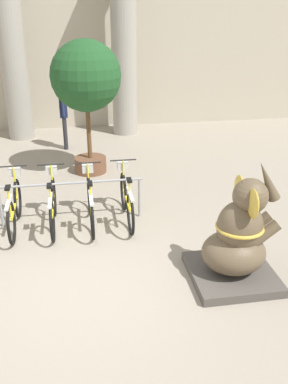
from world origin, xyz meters
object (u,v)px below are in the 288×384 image
bicycle_3 (127,199)px  potted_tree (86,81)px  bicycle_0 (15,206)px  bicycle_2 (90,202)px  elephant_statue (238,241)px  person_pedestrian (64,109)px  bicycle_1 (53,204)px

bicycle_3 → potted_tree: bearing=101.5°
bicycle_0 → potted_tree: (1.43, 2.58, 1.69)m
bicycle_2 → elephant_statue: (1.96, -2.01, 0.19)m
potted_tree → person_pedestrian: bearing=106.8°
elephant_statue → person_pedestrian: 6.97m
bicycle_3 → person_pedestrian: (-1.10, 4.47, 0.67)m
bicycle_1 → bicycle_3: same height
bicycle_0 → person_pedestrian: person_pedestrian is taller
bicycle_1 → bicycle_3: bearing=1.2°
bicycle_0 → bicycle_2: same height
bicycle_0 → potted_tree: size_ratio=0.57×
bicycle_1 → person_pedestrian: bearing=87.4°
bicycle_0 → bicycle_2: size_ratio=1.00×
potted_tree → bicycle_3: bearing=-78.5°
bicycle_1 → bicycle_3: (1.31, 0.03, 0.00)m
bicycle_2 → potted_tree: size_ratio=0.57×
bicycle_2 → bicycle_3: same height
bicycle_2 → person_pedestrian: (-0.44, 4.52, 0.67)m
bicycle_2 → bicycle_0: bearing=178.2°
elephant_statue → person_pedestrian: size_ratio=1.00×
bicycle_1 → bicycle_3: size_ratio=1.00×
person_pedestrian → bicycle_3: bearing=-76.2°
bicycle_0 → potted_tree: potted_tree is taller
bicycle_3 → elephant_statue: (1.31, -2.05, 0.19)m
bicycle_1 → person_pedestrian: person_pedestrian is taller
potted_tree → bicycle_2: bearing=-92.8°
person_pedestrian → potted_tree: potted_tree is taller
bicycle_2 → bicycle_3: size_ratio=1.00×
bicycle_2 → elephant_statue: size_ratio=0.95×
bicycle_1 → bicycle_2: 0.65m
bicycle_3 → person_pedestrian: bearing=103.8°
bicycle_0 → bicycle_1: bearing=-2.5°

